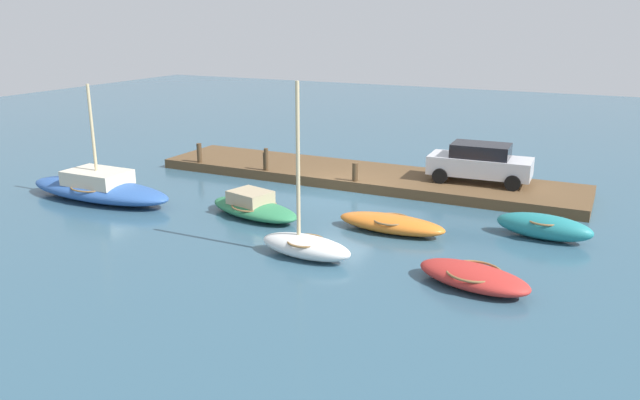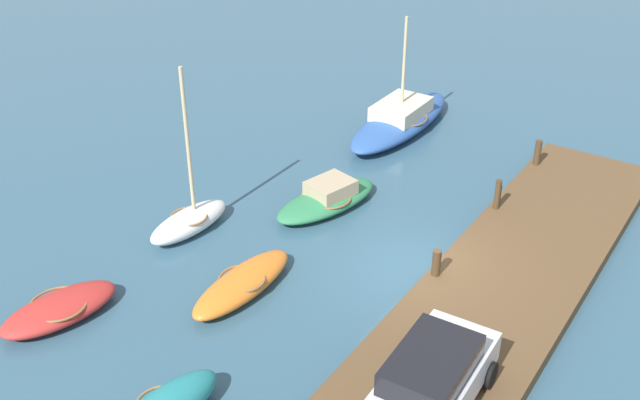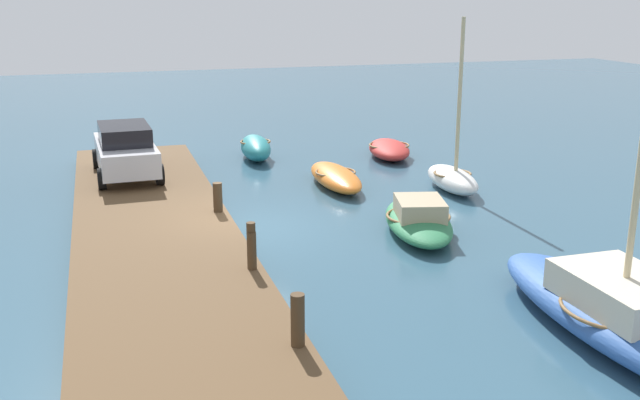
{
  "view_description": "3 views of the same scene",
  "coord_description": "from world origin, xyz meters",
  "px_view_note": "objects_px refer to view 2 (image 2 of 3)",
  "views": [
    {
      "loc": [
        -10.24,
        22.82,
        7.14
      ],
      "look_at": [
        -0.63,
        3.16,
        0.67
      ],
      "focal_mm": 34.85,
      "sensor_mm": 36.0,
      "label": 1
    },
    {
      "loc": [
        -16.38,
        -7.57,
        12.69
      ],
      "look_at": [
        0.86,
        3.93,
        0.74
      ],
      "focal_mm": 42.13,
      "sensor_mm": 36.0,
      "label": 2
    },
    {
      "loc": [
        18.43,
        -3.64,
        6.08
      ],
      "look_at": [
        1.03,
        1.65,
        0.93
      ],
      "focal_mm": 41.34,
      "sensor_mm": 36.0,
      "label": 3
    }
  ],
  "objects_px": {
    "rowboat_white": "(189,220)",
    "rowboat_orange": "(242,283)",
    "mooring_post_west": "(436,263)",
    "motorboat_green": "(327,198)",
    "sailboat_blue": "(401,119)",
    "mooring_post_mid_west": "(498,194)",
    "rowboat_red": "(59,309)",
    "mooring_post_mid_east": "(498,196)",
    "mooring_post_east": "(538,153)",
    "parked_car": "(430,383)"
  },
  "relations": [
    {
      "from": "parked_car",
      "to": "sailboat_blue",
      "type": "bearing_deg",
      "value": 28.14
    },
    {
      "from": "rowboat_red",
      "to": "mooring_post_mid_west",
      "type": "relative_size",
      "value": 3.41
    },
    {
      "from": "rowboat_white",
      "to": "motorboat_green",
      "type": "bearing_deg",
      "value": -33.97
    },
    {
      "from": "rowboat_red",
      "to": "mooring_post_west",
      "type": "height_order",
      "value": "mooring_post_west"
    },
    {
      "from": "mooring_post_west",
      "to": "mooring_post_east",
      "type": "relative_size",
      "value": 0.86
    },
    {
      "from": "rowboat_white",
      "to": "mooring_post_mid_east",
      "type": "distance_m",
      "value": 9.82
    },
    {
      "from": "rowboat_orange",
      "to": "rowboat_white",
      "type": "bearing_deg",
      "value": 66.14
    },
    {
      "from": "sailboat_blue",
      "to": "parked_car",
      "type": "height_order",
      "value": "sailboat_blue"
    },
    {
      "from": "rowboat_orange",
      "to": "mooring_post_mid_west",
      "type": "height_order",
      "value": "mooring_post_mid_west"
    },
    {
      "from": "mooring_post_mid_west",
      "to": "mooring_post_east",
      "type": "relative_size",
      "value": 1.11
    },
    {
      "from": "motorboat_green",
      "to": "mooring_post_east",
      "type": "bearing_deg",
      "value": -24.92
    },
    {
      "from": "mooring_post_east",
      "to": "rowboat_red",
      "type": "bearing_deg",
      "value": 152.74
    },
    {
      "from": "rowboat_red",
      "to": "mooring_post_mid_west",
      "type": "bearing_deg",
      "value": -21.53
    },
    {
      "from": "mooring_post_west",
      "to": "mooring_post_mid_east",
      "type": "distance_m",
      "value": 4.43
    },
    {
      "from": "mooring_post_west",
      "to": "mooring_post_mid_west",
      "type": "distance_m",
      "value": 4.37
    },
    {
      "from": "rowboat_red",
      "to": "mooring_post_west",
      "type": "bearing_deg",
      "value": -35.57
    },
    {
      "from": "rowboat_orange",
      "to": "mooring_post_west",
      "type": "distance_m",
      "value": 5.41
    },
    {
      "from": "mooring_post_mid_east",
      "to": "rowboat_white",
      "type": "bearing_deg",
      "value": 128.09
    },
    {
      "from": "rowboat_orange",
      "to": "mooring_post_west",
      "type": "xyz_separation_m",
      "value": [
        3.19,
        -4.34,
        0.52
      ]
    },
    {
      "from": "mooring_post_mid_east",
      "to": "rowboat_orange",
      "type": "bearing_deg",
      "value": 150.36
    },
    {
      "from": "motorboat_green",
      "to": "sailboat_blue",
      "type": "height_order",
      "value": "sailboat_blue"
    },
    {
      "from": "rowboat_red",
      "to": "rowboat_orange",
      "type": "height_order",
      "value": "rowboat_orange"
    },
    {
      "from": "motorboat_green",
      "to": "mooring_post_mid_east",
      "type": "relative_size",
      "value": 5.34
    },
    {
      "from": "rowboat_red",
      "to": "mooring_post_mid_east",
      "type": "bearing_deg",
      "value": -21.39
    },
    {
      "from": "rowboat_orange",
      "to": "mooring_post_east",
      "type": "distance_m",
      "value": 12.09
    },
    {
      "from": "rowboat_orange",
      "to": "mooring_post_mid_east",
      "type": "relative_size",
      "value": 4.74
    },
    {
      "from": "sailboat_blue",
      "to": "motorboat_green",
      "type": "bearing_deg",
      "value": -172.45
    },
    {
      "from": "mooring_post_mid_east",
      "to": "mooring_post_west",
      "type": "bearing_deg",
      "value": 180.0
    },
    {
      "from": "motorboat_green",
      "to": "mooring_post_west",
      "type": "relative_size",
      "value": 5.48
    },
    {
      "from": "rowboat_orange",
      "to": "parked_car",
      "type": "height_order",
      "value": "parked_car"
    },
    {
      "from": "rowboat_red",
      "to": "mooring_post_west",
      "type": "xyz_separation_m",
      "value": [
        6.76,
        -7.65,
        0.52
      ]
    },
    {
      "from": "mooring_post_mid_east",
      "to": "mooring_post_mid_west",
      "type": "bearing_deg",
      "value": 180.0
    },
    {
      "from": "rowboat_white",
      "to": "mooring_post_mid_west",
      "type": "height_order",
      "value": "rowboat_white"
    },
    {
      "from": "mooring_post_mid_east",
      "to": "motorboat_green",
      "type": "bearing_deg",
      "value": 116.32
    },
    {
      "from": "rowboat_red",
      "to": "rowboat_orange",
      "type": "relative_size",
      "value": 0.9
    },
    {
      "from": "rowboat_orange",
      "to": "mooring_post_mid_west",
      "type": "distance_m",
      "value": 8.74
    },
    {
      "from": "sailboat_blue",
      "to": "mooring_post_mid_west",
      "type": "xyz_separation_m",
      "value": [
        -4.37,
        -5.83,
        0.43
      ]
    },
    {
      "from": "rowboat_red",
      "to": "mooring_post_mid_east",
      "type": "height_order",
      "value": "mooring_post_mid_east"
    },
    {
      "from": "motorboat_green",
      "to": "rowboat_white",
      "type": "height_order",
      "value": "rowboat_white"
    },
    {
      "from": "mooring_post_mid_west",
      "to": "mooring_post_mid_east",
      "type": "xyz_separation_m",
      "value": [
        0.06,
        0.0,
        -0.1
      ]
    },
    {
      "from": "mooring_post_east",
      "to": "parked_car",
      "type": "relative_size",
      "value": 0.21
    },
    {
      "from": "rowboat_white",
      "to": "parked_car",
      "type": "height_order",
      "value": "rowboat_white"
    },
    {
      "from": "rowboat_white",
      "to": "rowboat_red",
      "type": "relative_size",
      "value": 1.56
    },
    {
      "from": "rowboat_white",
      "to": "rowboat_orange",
      "type": "distance_m",
      "value": 3.73
    },
    {
      "from": "rowboat_red",
      "to": "mooring_post_mid_west",
      "type": "distance_m",
      "value": 13.52
    },
    {
      "from": "rowboat_red",
      "to": "rowboat_white",
      "type": "bearing_deg",
      "value": 13.77
    },
    {
      "from": "mooring_post_mid_west",
      "to": "mooring_post_east",
      "type": "distance_m",
      "value": 3.71
    },
    {
      "from": "rowboat_white",
      "to": "mooring_post_west",
      "type": "height_order",
      "value": "rowboat_white"
    },
    {
      "from": "rowboat_red",
      "to": "parked_car",
      "type": "bearing_deg",
      "value": -65.52
    },
    {
      "from": "mooring_post_mid_east",
      "to": "mooring_post_east",
      "type": "xyz_separation_m",
      "value": [
        3.65,
        0.0,
        0.05
      ]
    }
  ]
}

